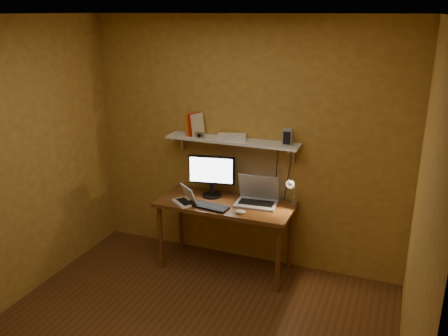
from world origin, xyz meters
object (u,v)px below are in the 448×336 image
at_px(desk, 225,210).
at_px(shelf_camera, 200,135).
at_px(netbook, 186,198).
at_px(keyboard, 207,206).
at_px(monitor, 212,174).
at_px(wall_shelf, 232,141).
at_px(speaker_left, 191,128).
at_px(desk_lamp, 292,188).
at_px(speaker_right, 288,137).
at_px(mouse, 241,212).
at_px(laptop, 257,196).
at_px(router, 232,137).

relative_size(desk, shelf_camera, 12.48).
bearing_deg(netbook, keyboard, 33.78).
bearing_deg(monitor, wall_shelf, 8.90).
distance_m(keyboard, speaker_left, 0.85).
height_order(wall_shelf, desk_lamp, wall_shelf).
relative_size(monitor, speaker_right, 3.03).
xyz_separation_m(desk, desk_lamp, (0.66, 0.13, 0.29)).
relative_size(monitor, mouse, 4.85).
distance_m(laptop, speaker_right, 0.69).
xyz_separation_m(mouse, desk_lamp, (0.42, 0.32, 0.19)).
relative_size(desk, router, 4.85).
bearing_deg(router, monitor, -161.91).
xyz_separation_m(monitor, laptop, (0.51, -0.01, -0.17)).
distance_m(laptop, router, 0.66).
distance_m(wall_shelf, laptop, 0.62).
height_order(laptop, keyboard, laptop).
bearing_deg(monitor, keyboard, -86.94).
distance_m(speaker_left, shelf_camera, 0.17).
bearing_deg(speaker_right, shelf_camera, -176.82).
bearing_deg(speaker_right, netbook, -161.77).
bearing_deg(netbook, desk_lamp, 53.22).
height_order(desk, laptop, laptop).
height_order(laptop, netbook, laptop).
distance_m(desk, shelf_camera, 0.82).
bearing_deg(desk, monitor, 148.14).
distance_m(wall_shelf, speaker_left, 0.48).
xyz_separation_m(desk, netbook, (-0.37, -0.15, 0.14)).
xyz_separation_m(laptop, mouse, (-0.07, -0.31, -0.06)).
bearing_deg(router, laptop, -12.85).
bearing_deg(router, wall_shelf, 61.01).
height_order(laptop, speaker_left, speaker_left).
xyz_separation_m(desk, mouse, (0.24, -0.20, 0.10)).
relative_size(monitor, laptop, 1.13).
bearing_deg(shelf_camera, netbook, -100.06).
bearing_deg(speaker_left, shelf_camera, -39.72).
bearing_deg(wall_shelf, desk, -90.00).
relative_size(laptop, speaker_left, 2.71).
distance_m(desk, router, 0.76).
bearing_deg(desk, desk_lamp, 10.81).
bearing_deg(desk_lamp, monitor, -179.85).
distance_m(wall_shelf, desk_lamp, 0.77).
relative_size(monitor, netbook, 1.60).
relative_size(keyboard, speaker_left, 2.77).
xyz_separation_m(laptop, keyboard, (-0.44, -0.28, -0.06)).
relative_size(wall_shelf, laptop, 3.25).
relative_size(keyboard, mouse, 4.37).
height_order(desk, keyboard, keyboard).
xyz_separation_m(monitor, mouse, (0.44, -0.32, -0.23)).
height_order(monitor, netbook, monitor).
xyz_separation_m(keyboard, speaker_right, (0.71, 0.36, 0.69)).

